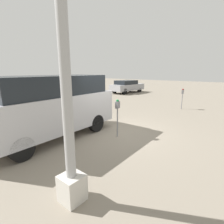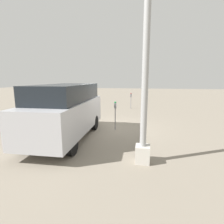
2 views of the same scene
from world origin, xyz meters
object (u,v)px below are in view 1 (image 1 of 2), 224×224
Objects in this scene: parking_meter_near at (117,109)px; car_distant at (127,86)px; parked_van at (51,105)px; parking_meter_far at (183,94)px; lamp_post at (66,92)px.

car_distant is (-11.82, -7.69, -0.31)m from parking_meter_near.
parked_van is 1.12× the size of car_distant.
parking_meter_far is at bearing 169.09° from parking_meter_near.
parking_meter_near is at bearing -142.31° from car_distant.
parked_van is at bearing -57.22° from parking_meter_near.
parked_van is at bearing -151.93° from car_distant.
parking_meter_near is at bearing -156.68° from lamp_post.
parking_meter_near is at bearing 129.65° from parked_van.
parked_van is at bearing -22.83° from parking_meter_far.
car_distant is (-13.47, -5.84, -0.49)m from parked_van.
lamp_post is 1.28× the size of car_distant.
lamp_post is at bearing -2.17° from parking_meter_far.
parking_meter_near is 3.77m from lamp_post.
parking_meter_far is 8.70m from parked_van.
car_distant is at bearing -155.82° from parking_meter_near.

